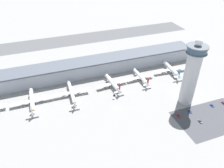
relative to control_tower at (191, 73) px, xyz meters
The scene contains 16 objects.
ground_plane 75.96m from the control_tower, 168.73° to the left, with size 1000.00×1000.00×0.00m, color gray.
terminal_building 109.83m from the control_tower, 128.92° to the left, with size 251.32×25.00×17.17m.
runway_strip 204.19m from the control_tower, 109.52° to the left, with size 376.98×44.00×0.01m, color #515154.
control_tower is the anchor object (origin of this frame).
parking_lot_surface 44.05m from the control_tower, 74.96° to the right, with size 64.00×40.00×0.01m, color #424247.
airplane_gate_bravo 151.67m from the control_tower, 161.86° to the left, with size 39.85×39.18×12.52m.
airplane_gate_charlie 116.50m from the control_tower, 155.89° to the left, with size 36.06×43.39×11.91m.
airplane_gate_delta 80.50m from the control_tower, 140.68° to the left, with size 34.78×35.33×13.84m.
airplane_gate_echo 61.73m from the control_tower, 116.30° to the left, with size 31.38×34.11×12.35m.
airplane_gate_foxtrot 60.86m from the control_tower, 71.77° to the left, with size 42.03×35.82×14.07m.
service_truck_fuel 76.88m from the control_tower, 154.71° to the left, with size 5.89×7.81×2.47m.
car_maroon_suv 40.20m from the control_tower, 138.94° to the right, with size 1.77×4.11×1.36m.
car_white_wagon 40.55m from the control_tower, 36.96° to the right, with size 1.96×4.26×1.46m.
car_grey_coupe 35.62m from the control_tower, 109.20° to the right, with size 1.83×4.41×1.51m.
car_silver_sedan 48.45m from the control_tower, 25.48° to the right, with size 1.71×4.49×1.57m.
car_navy_sedan 43.40m from the control_tower, 99.54° to the right, with size 1.92×4.29×1.53m.
Camera 1 is at (-57.87, -147.45, 135.04)m, focal length 35.00 mm.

